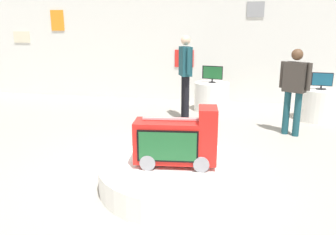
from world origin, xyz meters
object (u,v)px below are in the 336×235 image
(novelty_firetruck_tv, at_px, (177,142))
(display_pedestal_center_rear, at_px, (212,97))
(shopper_browsing_rear, at_px, (294,86))
(display_pedestal_left_rear, at_px, (319,105))
(shopper_browsing_near_truck, at_px, (186,71))
(tv_on_center_rear, at_px, (212,73))
(tv_on_left_rear, at_px, (322,81))
(main_display_pedestal, at_px, (175,176))

(novelty_firetruck_tv, height_order, display_pedestal_center_rear, novelty_firetruck_tv)
(display_pedestal_center_rear, bearing_deg, shopper_browsing_rear, -46.59)
(novelty_firetruck_tv, relative_size, display_pedestal_center_rear, 1.23)
(display_pedestal_left_rear, height_order, shopper_browsing_near_truck, shopper_browsing_near_truck)
(novelty_firetruck_tv, bearing_deg, display_pedestal_center_rear, 88.42)
(display_pedestal_center_rear, xyz_separation_m, tv_on_center_rear, (0.00, -0.00, 0.55))
(display_pedestal_left_rear, bearing_deg, novelty_firetruck_tv, -123.03)
(novelty_firetruck_tv, height_order, display_pedestal_left_rear, novelty_firetruck_tv)
(tv_on_left_rear, height_order, display_pedestal_center_rear, tv_on_left_rear)
(novelty_firetruck_tv, height_order, tv_on_center_rear, tv_on_center_rear)
(main_display_pedestal, height_order, novelty_firetruck_tv, novelty_firetruck_tv)
(main_display_pedestal, relative_size, tv_on_left_rear, 4.38)
(main_display_pedestal, distance_m, shopper_browsing_near_truck, 3.38)
(tv_on_left_rear, bearing_deg, shopper_browsing_rear, -121.64)
(display_pedestal_left_rear, bearing_deg, shopper_browsing_rear, -121.53)
(tv_on_center_rear, bearing_deg, display_pedestal_left_rear, -11.37)
(novelty_firetruck_tv, xyz_separation_m, display_pedestal_left_rear, (2.42, 3.72, -0.26))
(shopper_browsing_near_truck, relative_size, shopper_browsing_rear, 1.13)
(display_pedestal_left_rear, bearing_deg, shopper_browsing_near_truck, -170.39)
(novelty_firetruck_tv, bearing_deg, tv_on_left_rear, 56.93)
(main_display_pedestal, distance_m, display_pedestal_center_rear, 4.19)
(novelty_firetruck_tv, bearing_deg, tv_on_center_rear, 88.40)
(novelty_firetruck_tv, relative_size, tv_on_left_rear, 2.39)
(display_pedestal_center_rear, xyz_separation_m, shopper_browsing_near_truck, (-0.50, -0.94, 0.71))
(main_display_pedestal, xyz_separation_m, display_pedestal_left_rear, (2.44, 3.71, 0.19))
(main_display_pedestal, height_order, shopper_browsing_rear, shopper_browsing_rear)
(shopper_browsing_rear, bearing_deg, display_pedestal_left_rear, 58.47)
(tv_on_left_rear, height_order, tv_on_center_rear, tv_on_center_rear)
(main_display_pedestal, xyz_separation_m, shopper_browsing_rear, (1.71, 2.52, 0.76))
(novelty_firetruck_tv, height_order, shopper_browsing_rear, shopper_browsing_rear)
(shopper_browsing_rear, bearing_deg, shopper_browsing_near_truck, 160.84)
(main_display_pedestal, height_order, tv_on_center_rear, tv_on_center_rear)
(tv_on_left_rear, distance_m, display_pedestal_center_rear, 2.41)
(shopper_browsing_near_truck, bearing_deg, tv_on_left_rear, 9.53)
(tv_on_center_rear, bearing_deg, novelty_firetruck_tv, -91.60)
(tv_on_center_rear, distance_m, shopper_browsing_near_truck, 1.07)
(display_pedestal_left_rear, xyz_separation_m, tv_on_center_rear, (-2.30, 0.46, 0.55))
(main_display_pedestal, relative_size, shopper_browsing_near_truck, 1.04)
(novelty_firetruck_tv, distance_m, display_pedestal_left_rear, 4.44)
(display_pedestal_left_rear, distance_m, shopper_browsing_rear, 1.51)
(display_pedestal_left_rear, relative_size, shopper_browsing_rear, 0.53)
(main_display_pedestal, relative_size, display_pedestal_center_rear, 2.25)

